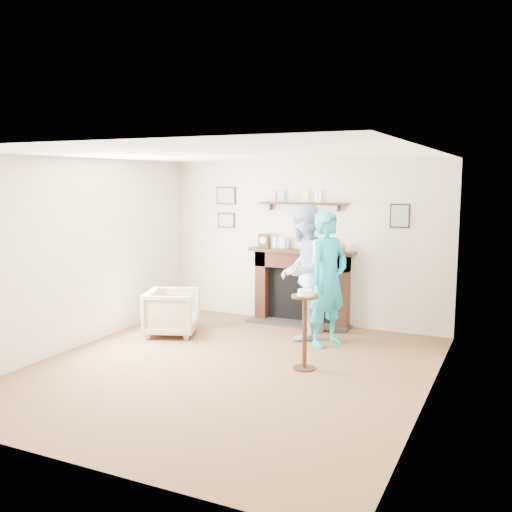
{
  "coord_description": "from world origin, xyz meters",
  "views": [
    {
      "loc": [
        3.05,
        -5.71,
        2.24
      ],
      "look_at": [
        -0.07,
        0.9,
        1.23
      ],
      "focal_mm": 40.0,
      "sensor_mm": 36.0,
      "label": 1
    }
  ],
  "objects_px": {
    "armchair": "(173,334)",
    "pedestal_table": "(305,317)",
    "man": "(302,337)",
    "woman": "(327,344)"
  },
  "relations": [
    {
      "from": "armchair",
      "to": "pedestal_table",
      "type": "height_order",
      "value": "pedestal_table"
    },
    {
      "from": "man",
      "to": "woman",
      "type": "bearing_deg",
      "value": 61.73
    },
    {
      "from": "woman",
      "to": "pedestal_table",
      "type": "bearing_deg",
      "value": -153.21
    },
    {
      "from": "armchair",
      "to": "woman",
      "type": "relative_size",
      "value": 0.4
    },
    {
      "from": "man",
      "to": "woman",
      "type": "distance_m",
      "value": 0.47
    },
    {
      "from": "man",
      "to": "pedestal_table",
      "type": "height_order",
      "value": "pedestal_table"
    },
    {
      "from": "armchair",
      "to": "man",
      "type": "height_order",
      "value": "man"
    },
    {
      "from": "armchair",
      "to": "man",
      "type": "relative_size",
      "value": 0.38
    },
    {
      "from": "man",
      "to": "woman",
      "type": "relative_size",
      "value": 1.04
    },
    {
      "from": "pedestal_table",
      "to": "armchair",
      "type": "bearing_deg",
      "value": 165.25
    }
  ]
}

